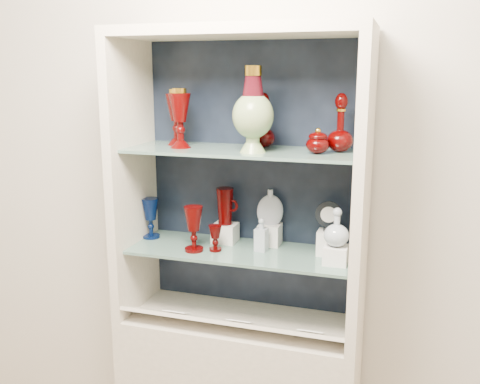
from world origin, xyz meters
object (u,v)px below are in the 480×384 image
(enamel_urn, at_px, (253,110))
(lidded_bowl, at_px, (318,141))
(ruby_decanter_b, at_px, (341,121))
(flat_flask, at_px, (270,206))
(pedestal_lamp_right, at_px, (176,117))
(cobalt_goblet, at_px, (151,218))
(clear_square_bottle, at_px, (261,235))
(ruby_decanter_a, at_px, (263,117))
(ruby_goblet_small, at_px, (215,238))
(ruby_goblet_tall, at_px, (194,229))
(pedestal_lamp_left, at_px, (180,118))
(ruby_pitcher, at_px, (225,206))
(cameo_medallion, at_px, (329,216))
(clear_round_decanter, at_px, (337,228))

(enamel_urn, distance_m, lidded_bowl, 0.27)
(ruby_decanter_b, bearing_deg, flat_flask, 168.56)
(pedestal_lamp_right, relative_size, flat_flask, 1.49)
(ruby_decanter_b, bearing_deg, cobalt_goblet, -179.51)
(clear_square_bottle, bearing_deg, flat_flask, 81.72)
(ruby_decanter_b, xyz_separation_m, flat_flask, (-0.29, 0.06, -0.37))
(ruby_decanter_a, bearing_deg, ruby_decanter_b, -4.91)
(pedestal_lamp_right, xyz_separation_m, clear_square_bottle, (0.38, -0.04, -0.47))
(ruby_decanter_b, bearing_deg, ruby_goblet_small, -169.42)
(cobalt_goblet, relative_size, ruby_goblet_tall, 0.96)
(flat_flask, bearing_deg, pedestal_lamp_left, -179.88)
(ruby_decanter_a, bearing_deg, pedestal_lamp_right, -176.99)
(pedestal_lamp_right, distance_m, cobalt_goblet, 0.47)
(lidded_bowl, distance_m, ruby_goblet_tall, 0.62)
(enamel_urn, distance_m, clear_square_bottle, 0.52)
(ruby_pitcher, distance_m, cameo_medallion, 0.45)
(pedestal_lamp_left, height_order, ruby_decanter_a, ruby_decanter_a)
(cobalt_goblet, bearing_deg, ruby_pitcher, 7.38)
(pedestal_lamp_left, bearing_deg, clear_square_bottle, 6.94)
(enamel_urn, relative_size, cameo_medallion, 2.59)
(clear_round_decanter, xyz_separation_m, cameo_medallion, (-0.05, 0.10, 0.02))
(ruby_decanter_b, xyz_separation_m, ruby_goblet_tall, (-0.56, -0.12, -0.44))
(ruby_decanter_b, relative_size, lidded_bowl, 2.37)
(pedestal_lamp_left, relative_size, pedestal_lamp_right, 1.03)
(pedestal_lamp_right, distance_m, ruby_goblet_tall, 0.47)
(ruby_goblet_tall, bearing_deg, pedestal_lamp_right, 133.78)
(ruby_pitcher, bearing_deg, lidded_bowl, -0.18)
(clear_round_decanter, bearing_deg, flat_flask, 153.11)
(ruby_goblet_tall, bearing_deg, pedestal_lamp_left, 146.40)
(ruby_goblet_small, distance_m, cameo_medallion, 0.47)
(pedestal_lamp_left, distance_m, enamel_urn, 0.32)
(ruby_decanter_b, height_order, ruby_goblet_tall, ruby_decanter_b)
(clear_square_bottle, bearing_deg, pedestal_lamp_left, -173.06)
(cobalt_goblet, height_order, flat_flask, flat_flask)
(pedestal_lamp_right, distance_m, flat_flask, 0.54)
(clear_round_decanter, distance_m, cameo_medallion, 0.11)
(enamel_urn, bearing_deg, ruby_decanter_a, 87.78)
(ruby_decanter_a, distance_m, ruby_pitcher, 0.42)
(pedestal_lamp_right, height_order, ruby_goblet_small, pedestal_lamp_right)
(ruby_pitcher, bearing_deg, clear_round_decanter, -0.33)
(ruby_decanter_b, height_order, clear_square_bottle, ruby_decanter_b)
(ruby_goblet_small, distance_m, flat_flask, 0.27)
(ruby_decanter_a, relative_size, clear_round_decanter, 1.72)
(pedestal_lamp_right, distance_m, ruby_decanter_a, 0.37)
(pedestal_lamp_left, distance_m, pedestal_lamp_right, 0.10)
(ruby_decanter_a, relative_size, ruby_goblet_tall, 1.32)
(enamel_urn, bearing_deg, cobalt_goblet, 168.79)
(ruby_goblet_small, xyz_separation_m, clear_square_bottle, (0.18, 0.06, 0.02))
(pedestal_lamp_right, height_order, ruby_decanter_b, ruby_decanter_b)
(ruby_goblet_small, relative_size, cameo_medallion, 0.86)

